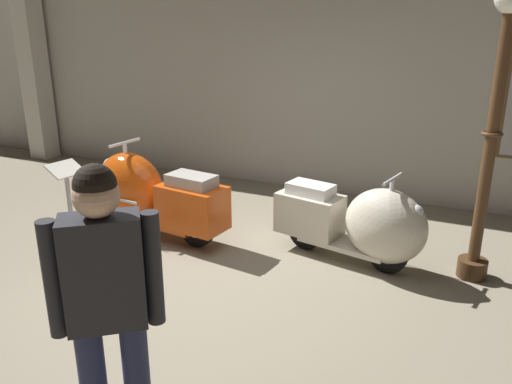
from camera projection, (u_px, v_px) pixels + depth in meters
name	position (u px, v px, depth m)	size (l,w,h in m)	color
ground_plane	(204.00, 282.00, 4.93)	(60.00, 60.00, 0.00)	gray
showroom_back_wall	(305.00, 67.00, 7.21)	(18.00, 0.63, 3.49)	#ADA89E
scooter_0	(148.00, 194.00, 5.90)	(1.79, 0.71, 1.06)	black
scooter_1	(361.00, 223.00, 5.16)	(1.66, 0.77, 0.98)	black
lamppost	(493.00, 127.00, 4.57)	(0.28, 0.28, 2.70)	#472D19
visitor_0	(107.00, 300.00, 2.68)	(0.48, 0.44, 1.74)	black
info_stanchion	(72.00, 223.00, 5.17)	(0.28, 0.36, 1.07)	#333338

